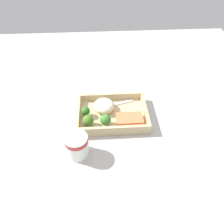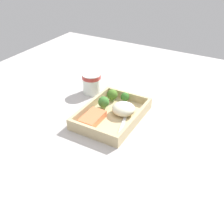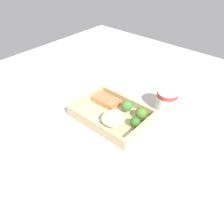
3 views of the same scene
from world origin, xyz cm
name	(u,v)px [view 3 (image 3 of 3)]	position (x,y,z in cm)	size (l,w,h in cm)	color
ground_plane	(112,119)	(0.00, 0.00, -1.00)	(160.00, 160.00, 2.00)	#B5B0AD
takeout_tray	(112,116)	(0.00, 0.00, 0.60)	(28.26, 20.30, 1.20)	tan
tray_rim	(112,112)	(0.00, 0.00, 2.78)	(28.26, 20.30, 3.17)	tan
salmon_fillet	(107,101)	(-6.61, 4.36, 2.43)	(10.27, 6.16, 2.46)	#F07849
mashed_potatoes	(113,118)	(3.15, -3.19, 3.37)	(8.49, 8.79, 4.34)	#E8E6C5
broccoli_floret_1	(127,106)	(2.85, 5.31, 3.89)	(4.34, 4.34, 4.96)	#80A460
broccoli_floret_2	(135,122)	(10.50, 0.20, 3.77)	(3.47, 3.47, 4.43)	#82AA5D
broccoli_floret_3	(141,113)	(9.49, 5.22, 3.84)	(4.33, 4.33, 4.90)	#7EA262
fork	(100,121)	(-1.04, -5.63, 1.42)	(15.64, 5.95, 0.44)	silver
paper_cup	(166,100)	(12.91, 17.28, 4.93)	(7.99, 7.99, 8.83)	white
receipt_slip	(173,144)	(24.57, 2.91, 0.12)	(9.71, 12.54, 0.24)	white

